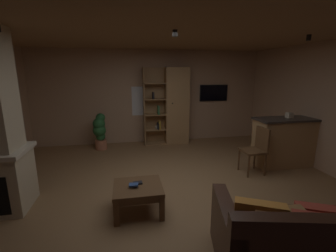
{
  "coord_description": "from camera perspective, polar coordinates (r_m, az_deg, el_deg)",
  "views": [
    {
      "loc": [
        -0.73,
        -3.45,
        1.96
      ],
      "look_at": [
        0.0,
        0.4,
        1.05
      ],
      "focal_mm": 24.65,
      "sensor_mm": 36.0,
      "label": 1
    }
  ],
  "objects": [
    {
      "name": "floor",
      "position": [
        4.04,
        1.09,
        -16.12
      ],
      "size": [
        6.31,
        6.03,
        0.02
      ],
      "primitive_type": "cube",
      "color": "olive",
      "rests_on": "ground"
    },
    {
      "name": "wall_back",
      "position": [
        6.57,
        -4.31,
        7.12
      ],
      "size": [
        6.43,
        0.06,
        2.56
      ],
      "primitive_type": "cube",
      "color": "tan",
      "rests_on": "ground"
    },
    {
      "name": "ceiling",
      "position": [
        3.58,
        1.29,
        22.93
      ],
      "size": [
        6.31,
        6.03,
        0.02
      ],
      "primitive_type": "cube",
      "color": "#8E6B47"
    },
    {
      "name": "window_pane_back",
      "position": [
        6.53,
        -6.09,
        6.17
      ],
      "size": [
        0.65,
        0.01,
        0.8
      ],
      "primitive_type": "cube",
      "color": "white"
    },
    {
      "name": "bookshelf_cabinet",
      "position": [
        6.43,
        1.4,
        4.83
      ],
      "size": [
        1.24,
        0.41,
        2.1
      ],
      "color": "#A87F51",
      "rests_on": "ground"
    },
    {
      "name": "kitchen_bar_counter",
      "position": [
        5.59,
        27.78,
        -3.42
      ],
      "size": [
        1.54,
        0.57,
        1.03
      ],
      "color": "#A87F51",
      "rests_on": "ground"
    },
    {
      "name": "tissue_box",
      "position": [
        5.47,
        27.83,
        2.36
      ],
      "size": [
        0.13,
        0.13,
        0.11
      ],
      "primitive_type": "cube",
      "rotation": [
        0.0,
        0.0,
        0.04
      ],
      "color": "#BFB299",
      "rests_on": "kitchen_bar_counter"
    },
    {
      "name": "leather_couch",
      "position": [
        2.89,
        30.0,
        -23.86
      ],
      "size": [
        1.81,
        1.29,
        0.84
      ],
      "color": "#382116",
      "rests_on": "ground"
    },
    {
      "name": "coffee_table",
      "position": [
        3.43,
        -7.44,
        -15.66
      ],
      "size": [
        0.68,
        0.62,
        0.4
      ],
      "color": "brown",
      "rests_on": "ground"
    },
    {
      "name": "table_book_0",
      "position": [
        3.44,
        -7.52,
        -13.77
      ],
      "size": [
        0.14,
        0.09,
        0.02
      ],
      "primitive_type": "cube",
      "rotation": [
        0.0,
        0.0,
        0.08
      ],
      "color": "black",
      "rests_on": "coffee_table"
    },
    {
      "name": "table_book_1",
      "position": [
        3.34,
        -8.5,
        -14.19
      ],
      "size": [
        0.14,
        0.1,
        0.02
      ],
      "primitive_type": "cube",
      "rotation": [
        0.0,
        0.0,
        -0.09
      ],
      "color": "#2D4C8C",
      "rests_on": "coffee_table"
    },
    {
      "name": "dining_chair",
      "position": [
        4.87,
        21.09,
        -4.92
      ],
      "size": [
        0.44,
        0.44,
        0.92
      ],
      "color": "brown",
      "rests_on": "ground"
    },
    {
      "name": "potted_floor_plant",
      "position": [
        6.18,
        -16.49,
        -1.11
      ],
      "size": [
        0.33,
        0.35,
        0.95
      ],
      "color": "#B77051",
      "rests_on": "ground"
    },
    {
      "name": "wall_mounted_tv",
      "position": [
        6.96,
        11.22,
        8.02
      ],
      "size": [
        0.84,
        0.06,
        0.47
      ],
      "color": "black"
    },
    {
      "name": "track_light_spot_1",
      "position": [
        3.44,
        1.74,
        21.97
      ],
      "size": [
        0.07,
        0.07,
        0.09
      ],
      "primitive_type": "cylinder",
      "color": "black"
    },
    {
      "name": "track_light_spot_2",
      "position": [
        4.45,
        31.45,
        18.13
      ],
      "size": [
        0.07,
        0.07,
        0.09
      ],
      "primitive_type": "cylinder",
      "color": "black"
    }
  ]
}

